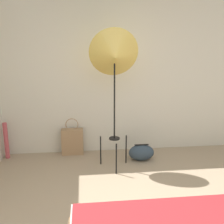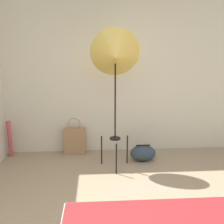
% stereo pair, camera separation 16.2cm
% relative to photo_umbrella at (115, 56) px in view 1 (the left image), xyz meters
% --- Properties ---
extents(wall_back, '(8.00, 0.05, 2.60)m').
position_rel_photo_umbrella_xyz_m(wall_back, '(-0.05, 0.71, -0.36)').
color(wall_back, beige).
rests_on(wall_back, ground_plane).
extents(photo_umbrella, '(0.71, 0.46, 2.05)m').
position_rel_photo_umbrella_xyz_m(photo_umbrella, '(0.00, 0.00, 0.00)').
color(photo_umbrella, black).
rests_on(photo_umbrella, ground_plane).
extents(tote_bag, '(0.37, 0.15, 0.63)m').
position_rel_photo_umbrella_xyz_m(tote_bag, '(-0.65, 0.58, -1.44)').
color(tote_bag, '#9E7A56').
rests_on(tote_bag, ground_plane).
extents(duffel_bag, '(0.41, 0.26, 0.27)m').
position_rel_photo_umbrella_xyz_m(duffel_bag, '(0.47, 0.20, -1.53)').
color(duffel_bag, '#2D3D4C').
rests_on(duffel_bag, ground_plane).
extents(paper_roll, '(0.07, 0.07, 0.61)m').
position_rel_photo_umbrella_xyz_m(paper_roll, '(-1.72, 0.53, -1.36)').
color(paper_roll, '#BC4C56').
rests_on(paper_roll, ground_plane).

